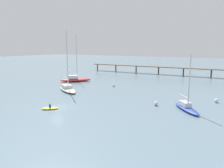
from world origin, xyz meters
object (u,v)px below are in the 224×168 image
Objects in this scene: mooring_buoy_far at (216,101)px; mooring_buoy_mid at (156,103)px; sailboat_blue at (186,107)px; sailboat_cream at (68,88)px; dinghy_yellow at (50,108)px; sailboat_red at (75,79)px; pier at (189,66)px; mooring_buoy_outer at (114,85)px.

mooring_buoy_mid is at bearing -138.98° from mooring_buoy_far.
mooring_buoy_far is (4.13, 8.68, -0.23)m from sailboat_blue.
sailboat_cream reaches higher than mooring_buoy_far.
mooring_buoy_mid is at bearing 38.13° from dinghy_yellow.
mooring_buoy_mid is 0.98× the size of mooring_buoy_far.
sailboat_red is 18.07× the size of mooring_buoy_far.
dinghy_yellow is 3.68× the size of mooring_buoy_far.
sailboat_blue is 9.62m from mooring_buoy_far.
pier is 40.85m from mooring_buoy_far.
pier is at bearing 68.42° from mooring_buoy_outer.
mooring_buoy_mid is at bearing -3.24° from sailboat_cream.
pier is 76.36× the size of mooring_buoy_outer.
mooring_buoy_mid is at bearing -23.42° from sailboat_red.
mooring_buoy_far is at bearing 41.02° from mooring_buoy_mid.
pier is at bearing 101.37° from sailboat_blue.
sailboat_red is at bearing -131.34° from pier.
dinghy_yellow is 25.32m from mooring_buoy_outer.
dinghy_yellow is at bearing -58.68° from sailboat_cream.
mooring_buoy_outer is 0.95× the size of mooring_buoy_far.
sailboat_blue reaches higher than dinghy_yellow.
sailboat_blue is at bearing 29.80° from dinghy_yellow.
sailboat_red reaches higher than mooring_buoy_mid.
mooring_buoy_far is (9.90, 8.61, 0.01)m from mooring_buoy_mid.
mooring_buoy_mid is 13.12m from mooring_buoy_far.
dinghy_yellow is 3.86× the size of mooring_buoy_outer.
mooring_buoy_outer is at bearing 143.25° from mooring_buoy_mid.
pier is 6.16× the size of sailboat_blue.
sailboat_red is at bearing 159.71° from sailboat_blue.
sailboat_cream is 18.79× the size of mooring_buoy_outer.
sailboat_red is 4.91× the size of dinghy_yellow.
mooring_buoy_outer is at bearing 58.30° from sailboat_cream.
pier is at bearing 78.43° from dinghy_yellow.
pier is 60.77m from dinghy_yellow.
mooring_buoy_mid is (15.86, 12.45, 0.21)m from dinghy_yellow.
mooring_buoy_mid is at bearing -36.75° from mooring_buoy_outer.
pier is 47.25m from mooring_buoy_mid.
sailboat_blue is (9.46, -47.04, -3.27)m from pier.
sailboat_red is at bearing 156.58° from mooring_buoy_mid.
dinghy_yellow is at bearing -140.73° from mooring_buoy_far.
sailboat_red reaches higher than dinghy_yellow.
sailboat_blue is 30.07m from sailboat_cream.
sailboat_red is at bearing 122.21° from dinghy_yellow.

